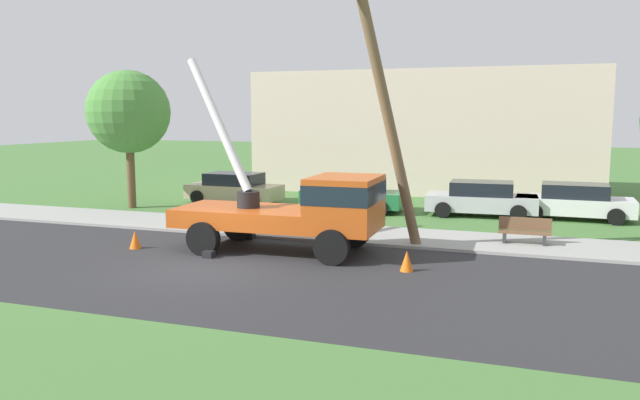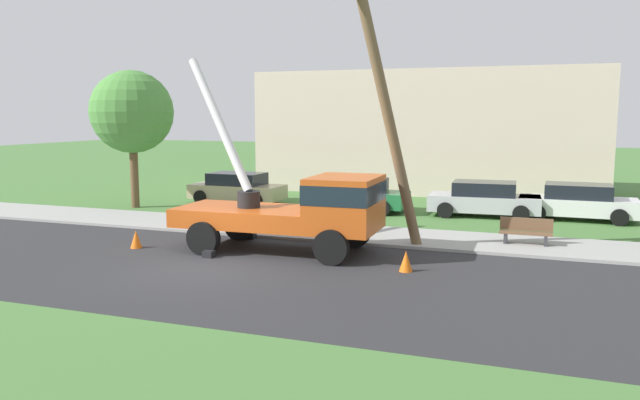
% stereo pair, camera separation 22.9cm
% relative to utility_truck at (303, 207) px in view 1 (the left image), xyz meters
% --- Properties ---
extents(ground_plane, '(120.00, 120.00, 0.00)m').
position_rel_utility_truck_xyz_m(ground_plane, '(-1.93, 9.33, -1.41)').
color(ground_plane, '#477538').
extents(road_asphalt, '(80.00, 8.47, 0.01)m').
position_rel_utility_truck_xyz_m(road_asphalt, '(-1.93, -2.67, -1.40)').
color(road_asphalt, '#2B2B2D').
rests_on(road_asphalt, ground).
extents(sidewalk_strip, '(80.00, 3.12, 0.10)m').
position_rel_utility_truck_xyz_m(sidewalk_strip, '(-1.93, 3.12, -1.36)').
color(sidewalk_strip, '#9E9E99').
rests_on(sidewalk_strip, ground).
extents(utility_truck, '(6.82, 3.21, 5.98)m').
position_rel_utility_truck_xyz_m(utility_truck, '(0.00, 0.00, 0.00)').
color(utility_truck, '#C65119').
rests_on(utility_truck, ground).
extents(leaning_utility_pole, '(2.27, 2.71, 8.72)m').
position_rel_utility_truck_xyz_m(leaning_utility_pole, '(2.20, 1.03, 3.06)').
color(leaning_utility_pole, brown).
rests_on(leaning_utility_pole, ground).
extents(traffic_cone_ahead, '(0.36, 0.36, 0.56)m').
position_rel_utility_truck_xyz_m(traffic_cone_ahead, '(3.39, -1.19, -1.13)').
color(traffic_cone_ahead, orange).
rests_on(traffic_cone_ahead, ground).
extents(traffic_cone_behind, '(0.36, 0.36, 0.56)m').
position_rel_utility_truck_xyz_m(traffic_cone_behind, '(-5.15, -1.17, -1.13)').
color(traffic_cone_behind, orange).
rests_on(traffic_cone_behind, ground).
extents(parked_sedan_tan, '(4.44, 2.09, 1.42)m').
position_rel_utility_truck_xyz_m(parked_sedan_tan, '(-6.85, 8.87, -0.70)').
color(parked_sedan_tan, tan).
rests_on(parked_sedan_tan, ground).
extents(parked_sedan_green, '(4.44, 2.08, 1.42)m').
position_rel_utility_truck_xyz_m(parked_sedan_green, '(-0.91, 8.47, -0.70)').
color(parked_sedan_green, '#1E6638').
rests_on(parked_sedan_green, ground).
extents(parked_sedan_silver, '(4.48, 2.16, 1.42)m').
position_rel_utility_truck_xyz_m(parked_sedan_silver, '(4.41, 8.86, -0.70)').
color(parked_sedan_silver, '#B7B7BF').
rests_on(parked_sedan_silver, ground).
extents(parked_sedan_white, '(4.43, 2.07, 1.42)m').
position_rel_utility_truck_xyz_m(parked_sedan_white, '(7.97, 9.23, -0.70)').
color(parked_sedan_white, silver).
rests_on(parked_sedan_white, ground).
extents(park_bench, '(1.60, 0.45, 0.90)m').
position_rel_utility_truck_xyz_m(park_bench, '(6.25, 3.19, -0.95)').
color(park_bench, brown).
rests_on(park_bench, ground).
extents(roadside_tree_near, '(3.62, 3.62, 6.06)m').
position_rel_utility_truck_xyz_m(roadside_tree_near, '(-10.49, 6.05, 2.81)').
color(roadside_tree_near, brown).
rests_on(roadside_tree_near, ground).
extents(lowrise_building_backdrop, '(18.00, 6.00, 6.40)m').
position_rel_utility_truck_xyz_m(lowrise_building_backdrop, '(0.64, 16.97, 1.79)').
color(lowrise_building_backdrop, beige).
rests_on(lowrise_building_backdrop, ground).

